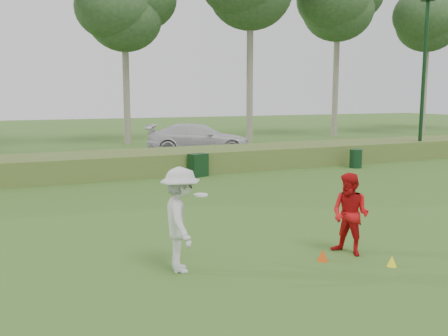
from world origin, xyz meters
name	(u,v)px	position (x,y,z in m)	size (l,w,h in m)	color
ground	(303,258)	(0.00, 0.00, 0.00)	(120.00, 120.00, 0.00)	#325F1F
reed_strip	(148,162)	(0.00, 12.00, 0.45)	(80.00, 3.00, 0.90)	#4B6528
park_road	(122,158)	(0.00, 17.00, 0.03)	(80.00, 6.00, 0.06)	#2D2D2D
lamp_post	(425,47)	(14.00, 11.00, 5.59)	(0.70, 0.70, 8.18)	black
tree_4	(124,10)	(2.00, 24.50, 8.59)	(6.24, 6.24, 11.50)	gray
tree_6	(338,2)	(18.00, 23.80, 10.10)	(7.02, 7.02, 13.50)	gray
tree_7	(428,17)	(26.00, 22.80, 9.34)	(6.50, 6.50, 12.50)	gray
player_white	(181,220)	(-2.49, 0.31, 0.98)	(1.00, 1.38, 1.96)	silver
player_red	(350,214)	(1.01, -0.16, 0.85)	(0.83, 0.64, 1.70)	red
cone_orange	(323,255)	(0.26, -0.30, 0.12)	(0.21, 0.21, 0.23)	#DE460B
cone_yellow	(392,261)	(1.30, -1.10, 0.10)	(0.19, 0.19, 0.21)	#FFF21A
utility_cabinet	(198,165)	(1.62, 10.30, 0.46)	(0.74, 0.46, 0.92)	black
trash_bin	(356,159)	(8.96, 9.71, 0.41)	(0.55, 0.55, 0.83)	black
car_right	(199,139)	(4.25, 17.11, 0.88)	(2.29, 5.62, 1.63)	silver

